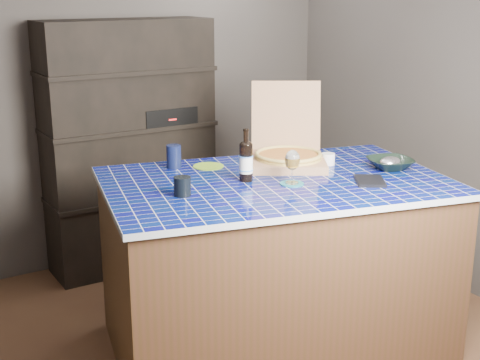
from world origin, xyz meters
TOP-DOWN VIEW (x-y plane):
  - room at (0.00, 0.00)m, footprint 3.50×3.50m
  - shelving_unit at (0.00, 1.53)m, footprint 1.20×0.41m
  - kitchen_island at (0.21, -0.03)m, footprint 2.05×1.55m
  - pizza_box at (0.44, 0.19)m, footprint 0.62×0.65m
  - mead_bottle at (0.06, 0.04)m, footprint 0.08×0.08m
  - teal_trivet at (0.23, -0.15)m, footprint 0.13×0.13m
  - wine_glass at (0.23, -0.15)m, footprint 0.08×0.08m
  - tumbler at (-0.36, -0.02)m, footprint 0.09×0.09m
  - dvd_case at (0.60, -0.33)m, footprint 0.23×0.25m
  - bowl at (0.89, -0.19)m, footprint 0.31×0.31m
  - foil_contents at (0.89, -0.19)m, footprint 0.13×0.11m
  - white_jar at (0.65, 0.07)m, footprint 0.08×0.08m
  - navy_cup at (-0.15, 0.48)m, footprint 0.08×0.08m
  - green_trivet at (0.03, 0.40)m, footprint 0.18×0.18m

SIDE VIEW (x-z plane):
  - kitchen_island at x=0.21m, z-range 0.00..1.01m
  - shelving_unit at x=0.00m, z-range 0.00..1.80m
  - teal_trivet at x=0.23m, z-range 1.01..1.01m
  - green_trivet at x=0.03m, z-range 1.01..1.01m
  - dvd_case at x=0.60m, z-range 1.01..1.02m
  - bowl at x=0.89m, z-range 1.01..1.07m
  - white_jar at x=0.65m, z-range 1.01..1.07m
  - foil_contents at x=0.89m, z-range 1.02..1.08m
  - tumbler at x=-0.36m, z-range 1.01..1.10m
  - pizza_box at x=0.44m, z-range 0.84..1.30m
  - navy_cup at x=-0.15m, z-range 1.01..1.14m
  - mead_bottle at x=0.06m, z-range 0.98..1.26m
  - wine_glass at x=0.23m, z-range 1.04..1.22m
  - room at x=0.00m, z-range -0.50..3.00m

